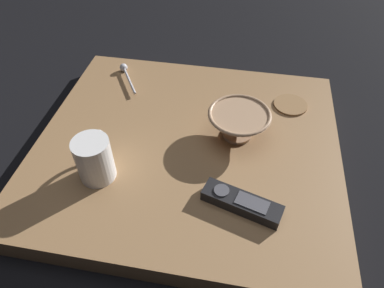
% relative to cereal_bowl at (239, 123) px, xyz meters
% --- Properties ---
extents(ground_plane, '(6.00, 6.00, 0.00)m').
position_rel_cereal_bowl_xyz_m(ground_plane, '(-0.11, -0.04, -0.09)').
color(ground_plane, black).
extents(table, '(0.67, 0.61, 0.05)m').
position_rel_cereal_bowl_xyz_m(table, '(-0.11, -0.04, -0.06)').
color(table, '#936D47').
rests_on(table, ground).
extents(cereal_bowl, '(0.14, 0.14, 0.07)m').
position_rel_cereal_bowl_xyz_m(cereal_bowl, '(0.00, 0.00, 0.00)').
color(cereal_bowl, tan).
rests_on(cereal_bowl, table).
extents(coffee_mug, '(0.07, 0.11, 0.10)m').
position_rel_cereal_bowl_xyz_m(coffee_mug, '(-0.27, -0.17, 0.01)').
color(coffee_mug, white).
rests_on(coffee_mug, table).
extents(teaspoon, '(0.08, 0.12, 0.02)m').
position_rel_cereal_bowl_xyz_m(teaspoon, '(-0.33, 0.19, -0.03)').
color(teaspoon, silver).
rests_on(teaspoon, table).
extents(tv_remote_near, '(0.16, 0.08, 0.03)m').
position_rel_cereal_bowl_xyz_m(tv_remote_near, '(0.02, -0.19, -0.03)').
color(tv_remote_near, black).
rests_on(tv_remote_near, table).
extents(drink_coaster, '(0.08, 0.08, 0.01)m').
position_rel_cereal_bowl_xyz_m(drink_coaster, '(0.12, 0.13, -0.04)').
color(drink_coaster, olive).
rests_on(drink_coaster, table).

